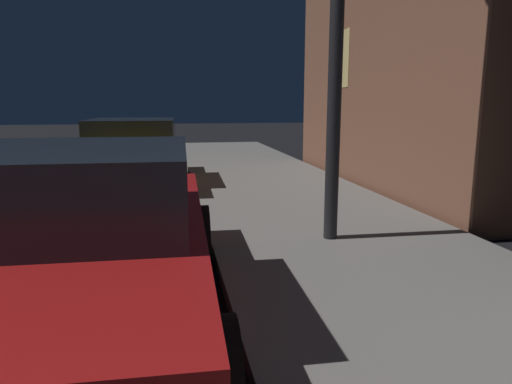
{
  "coord_description": "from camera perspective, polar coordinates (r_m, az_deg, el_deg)",
  "views": [
    {
      "loc": [
        3.56,
        -1.08,
        1.74
      ],
      "look_at": [
        4.02,
        1.35,
        1.26
      ],
      "focal_mm": 32.34,
      "sensor_mm": 36.0,
      "label": 1
    }
  ],
  "objects": [
    {
      "name": "car_red",
      "position": [
        3.74,
        -21.23,
        -5.96
      ],
      "size": [
        2.22,
        4.36,
        1.43
      ],
      "color": "maroon",
      "rests_on": "ground"
    },
    {
      "name": "car_yellow_cab",
      "position": [
        9.8,
        -14.8,
        4.54
      ],
      "size": [
        2.2,
        4.1,
        1.43
      ],
      "color": "gold",
      "rests_on": "ground"
    }
  ]
}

